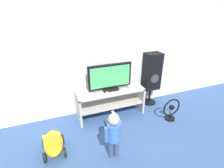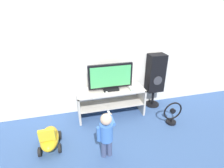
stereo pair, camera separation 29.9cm
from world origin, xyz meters
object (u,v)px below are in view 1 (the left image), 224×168
Objects in this scene: game_console at (130,88)px; remote_secondary at (107,92)px; television at (110,78)px; remote_primary at (91,97)px; floor_fan at (171,110)px; ride_on_toy at (53,143)px; child at (114,132)px; speaker_tower at (152,73)px.

remote_secondary is (-0.47, 0.02, -0.01)m from game_console.
television is at bearing 42.54° from remote_secondary.
remote_primary is 1.51m from floor_fan.
game_console is (0.37, -0.11, -0.22)m from television.
television is at bearing 29.52° from ride_on_toy.
ride_on_toy is (-1.02, -0.54, -0.39)m from remote_secondary.
child is at bearing -83.72° from remote_primary.
remote_primary and remote_secondary have the same top height.
child is at bearing -127.59° from game_console.
speaker_tower is 0.85m from floor_fan.
child reaches higher than ride_on_toy.
remote_primary is at bearing 96.28° from child.
speaker_tower is (1.36, 0.26, 0.16)m from remote_primary.
game_console is 0.77m from remote_primary.
television is 1.14× the size of child.
remote_secondary is at bearing 13.08° from remote_primary.
remote_primary is (-0.77, -0.05, -0.01)m from game_console.
ride_on_toy is (-2.12, -0.06, -0.03)m from floor_fan.
television reaches higher than child.
remote_primary is at bearing -166.92° from remote_secondary.
ride_on_toy is at bearing -146.49° from remote_primary.
remote_secondary is 0.30× the size of floor_fan.
ride_on_toy is at bearing -150.48° from television.
child is (-0.31, -1.00, -0.36)m from television.
floor_fan is 0.83× the size of ride_on_toy.
remote_secondary is 1.09m from speaker_tower.
game_console is 1.30× the size of remote_primary.
television is 4.90× the size of game_console.
game_console is 0.87m from floor_fan.
child is 1.71m from speaker_tower.
speaker_tower is at bearing 20.08° from game_console.
speaker_tower reaches higher than television.
remote_secondary is at bearing 177.23° from game_console.
speaker_tower reaches higher than remote_primary.
television reaches higher than floor_fan.
speaker_tower is 2.12× the size of ride_on_toy.
remote_primary reaches higher than ride_on_toy.
game_console is 1.13m from child.
remote_secondary is (0.31, 0.07, 0.00)m from remote_primary.
television is 0.44m from game_console.
remote_primary is 0.85m from child.
remote_primary is 0.31m from remote_secondary.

